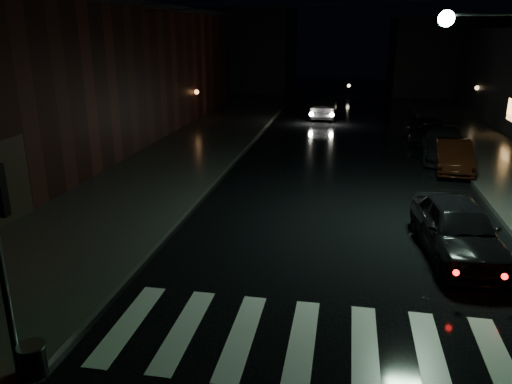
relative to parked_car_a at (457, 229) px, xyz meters
The scene contains 13 objects.
ground 8.05m from the parked_car_a, 139.33° to the right, with size 120.00×120.00×0.00m, color black.
sidewalk_left 14.15m from the parked_car_a, 141.61° to the left, with size 6.00×44.00×0.15m, color #282826.
sidewalk_right 9.64m from the parked_car_a, 65.92° to the left, with size 4.00×44.00×0.15m, color #282826.
building_left 21.22m from the parked_car_a, 149.20° to the left, with size 10.00×36.00×7.00m, color black.
building_far_left 43.03m from the parked_car_a, 112.01° to the left, with size 14.00×10.00×8.00m, color black.
building_far_right 40.65m from the parked_car_a, 78.74° to the left, with size 14.00×10.00×7.00m, color black.
crosswalk 5.69m from the parked_car_a, 123.09° to the right, with size 9.00×3.00×0.01m, color beige.
signal_pole_corner 10.62m from the parked_car_a, 140.90° to the right, with size 0.68×0.61×4.20m.
parked_car_a is the anchor object (origin of this frame).
parked_car_b 9.14m from the parked_car_a, 80.41° to the left, with size 1.41×4.05×1.33m, color black.
parked_car_c 11.26m from the parked_car_a, 82.23° to the left, with size 1.98×4.88×1.42m, color black.
parked_car_d 14.95m from the parked_car_a, 85.27° to the left, with size 2.12×4.61×1.28m, color black.
oncoming_car 22.49m from the parked_car_a, 101.97° to the left, with size 1.54×4.42×1.46m, color black.
Camera 1 is at (3.03, -7.88, 5.76)m, focal length 35.00 mm.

